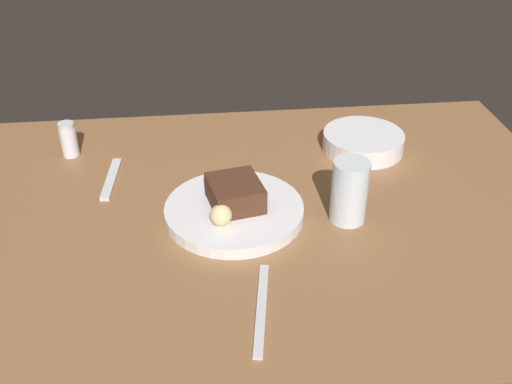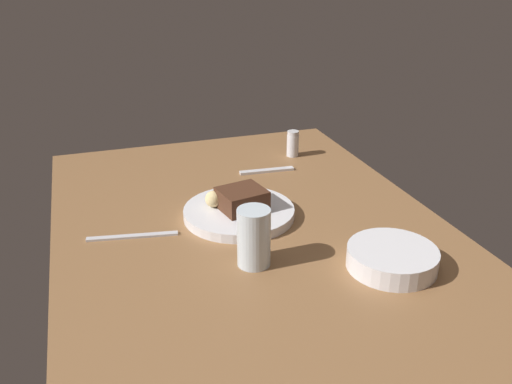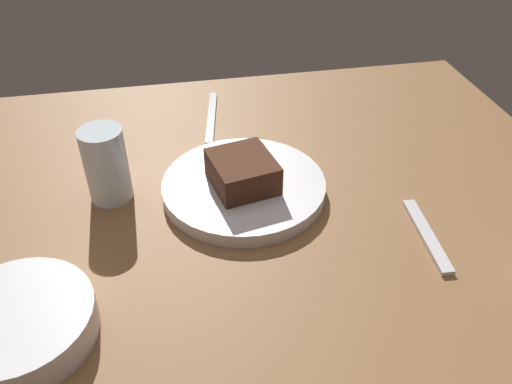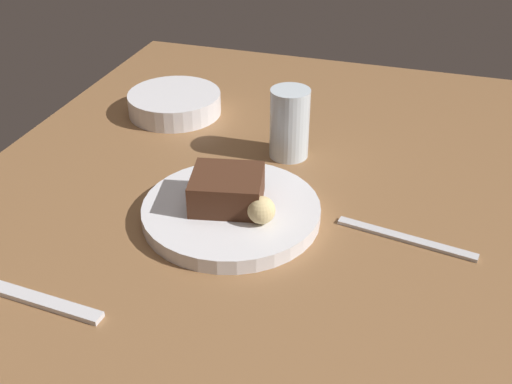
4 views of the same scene
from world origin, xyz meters
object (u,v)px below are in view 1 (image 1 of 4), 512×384
(chocolate_cake_slice, at_px, (235,193))
(water_glass, at_px, (349,191))
(dessert_spoon, at_px, (111,179))
(salt_shaker, at_px, (69,139))
(dessert_plate, at_px, (234,211))
(side_bowl, at_px, (363,142))
(bread_roll, at_px, (221,215))
(butter_knife, at_px, (261,308))

(chocolate_cake_slice, distance_m, water_glass, 0.20)
(dessert_spoon, bearing_deg, salt_shaker, -135.81)
(dessert_plate, bearing_deg, chocolate_cake_slice, -114.04)
(chocolate_cake_slice, height_order, side_bowl, chocolate_cake_slice)
(dessert_plate, distance_m, salt_shaker, 0.42)
(water_glass, bearing_deg, bread_roll, 5.51)
(bread_roll, distance_m, side_bowl, 0.42)
(water_glass, bearing_deg, dessert_plate, -8.58)
(bread_roll, xyz_separation_m, water_glass, (-0.23, -0.02, 0.02))
(salt_shaker, height_order, dessert_spoon, salt_shaker)
(chocolate_cake_slice, distance_m, dessert_spoon, 0.28)
(salt_shaker, xyz_separation_m, side_bowl, (-0.62, 0.05, -0.02))
(salt_shaker, relative_size, side_bowl, 0.44)
(chocolate_cake_slice, distance_m, side_bowl, 0.36)
(bread_roll, height_order, water_glass, water_glass)
(dessert_plate, relative_size, bread_roll, 6.62)
(side_bowl, bearing_deg, butter_knife, 59.08)
(salt_shaker, height_order, water_glass, water_glass)
(chocolate_cake_slice, xyz_separation_m, butter_knife, (-0.02, 0.25, -0.04))
(side_bowl, bearing_deg, chocolate_cake_slice, 35.65)
(water_glass, relative_size, butter_knife, 0.61)
(water_glass, bearing_deg, chocolate_cake_slice, -10.51)
(water_glass, relative_size, dessert_spoon, 0.78)
(bread_roll, bearing_deg, salt_shaker, -46.09)
(side_bowl, height_order, dessert_spoon, side_bowl)
(chocolate_cake_slice, height_order, water_glass, water_glass)
(bread_roll, distance_m, butter_knife, 0.20)
(dessert_plate, distance_m, water_glass, 0.21)
(dessert_plate, xyz_separation_m, butter_knife, (-0.02, 0.24, -0.01))
(salt_shaker, distance_m, water_glass, 0.60)
(bread_roll, bearing_deg, side_bowl, -140.14)
(salt_shaker, xyz_separation_m, butter_knife, (-0.35, 0.50, -0.03))
(chocolate_cake_slice, bearing_deg, salt_shaker, -37.63)
(bread_roll, distance_m, dessert_spoon, 0.29)
(salt_shaker, bearing_deg, side_bowl, 175.81)
(water_glass, distance_m, dessert_spoon, 0.47)
(chocolate_cake_slice, bearing_deg, side_bowl, -144.35)
(dessert_spoon, bearing_deg, side_bowl, 101.49)
(side_bowl, bearing_deg, bread_roll, 39.86)
(chocolate_cake_slice, xyz_separation_m, dessert_spoon, (0.24, -0.14, -0.04))
(water_glass, xyz_separation_m, side_bowl, (-0.09, -0.25, -0.04))
(dessert_plate, height_order, salt_shaker, salt_shaker)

